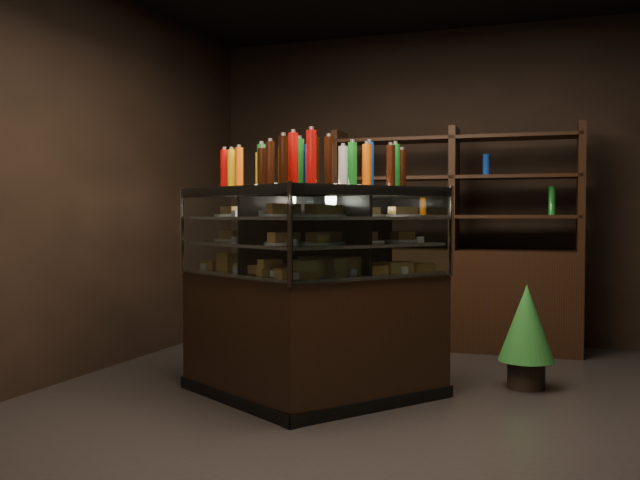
% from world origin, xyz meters
% --- Properties ---
extents(ground, '(5.00, 5.00, 0.00)m').
position_xyz_m(ground, '(0.00, 0.00, 0.00)').
color(ground, black).
rests_on(ground, ground).
extents(room_shell, '(5.02, 5.02, 3.01)m').
position_xyz_m(room_shell, '(0.00, 0.00, 1.94)').
color(room_shell, black).
rests_on(room_shell, ground).
extents(display_case, '(1.85, 1.42, 1.41)m').
position_xyz_m(display_case, '(-0.64, -0.08, 0.47)').
color(display_case, black).
rests_on(display_case, ground).
extents(food_display, '(1.48, 1.05, 0.43)m').
position_xyz_m(food_display, '(-0.64, -0.08, 1.06)').
color(food_display, '#C99548').
rests_on(food_display, display_case).
extents(bottles_top, '(1.31, 0.91, 0.30)m').
position_xyz_m(bottles_top, '(-0.64, -0.07, 1.54)').
color(bottles_top, yellow).
rests_on(bottles_top, display_case).
extents(potted_conifer, '(0.39, 0.39, 0.83)m').
position_xyz_m(potted_conifer, '(0.68, 0.73, 0.47)').
color(potted_conifer, black).
rests_on(potted_conifer, ground).
extents(back_shelving, '(2.23, 0.50, 2.00)m').
position_xyz_m(back_shelving, '(-0.04, 2.05, 0.61)').
color(back_shelving, black).
rests_on(back_shelving, ground).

